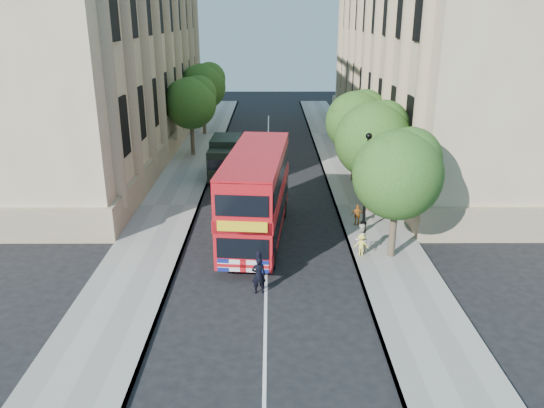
{
  "coord_description": "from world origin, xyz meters",
  "views": [
    {
      "loc": [
        0.19,
        -19.39,
        10.69
      ],
      "look_at": [
        0.27,
        4.06,
        2.3
      ],
      "focal_mm": 35.0,
      "sensor_mm": 36.0,
      "label": 1
    }
  ],
  "objects_px": {
    "police_constable": "(259,275)",
    "double_decker_bus": "(256,193)",
    "woman_pedestrian": "(361,239)",
    "box_van": "(225,159)",
    "lamp_post": "(366,187)"
  },
  "relations": [
    {
      "from": "lamp_post",
      "to": "double_decker_bus",
      "type": "distance_m",
      "value": 5.54
    },
    {
      "from": "double_decker_bus",
      "to": "lamp_post",
      "type": "bearing_deg",
      "value": 12.08
    },
    {
      "from": "lamp_post",
      "to": "box_van",
      "type": "height_order",
      "value": "lamp_post"
    },
    {
      "from": "double_decker_bus",
      "to": "woman_pedestrian",
      "type": "height_order",
      "value": "double_decker_bus"
    },
    {
      "from": "police_constable",
      "to": "woman_pedestrian",
      "type": "xyz_separation_m",
      "value": [
        4.69,
        3.51,
        0.07
      ]
    },
    {
      "from": "box_van",
      "to": "police_constable",
      "type": "bearing_deg",
      "value": -79.23
    },
    {
      "from": "box_van",
      "to": "woman_pedestrian",
      "type": "height_order",
      "value": "box_van"
    },
    {
      "from": "box_van",
      "to": "woman_pedestrian",
      "type": "xyz_separation_m",
      "value": [
        7.31,
        -12.7,
        -0.48
      ]
    },
    {
      "from": "woman_pedestrian",
      "to": "police_constable",
      "type": "bearing_deg",
      "value": -1.36
    },
    {
      "from": "box_van",
      "to": "police_constable",
      "type": "relative_size",
      "value": 3.04
    },
    {
      "from": "double_decker_bus",
      "to": "box_van",
      "type": "bearing_deg",
      "value": 108.49
    },
    {
      "from": "lamp_post",
      "to": "police_constable",
      "type": "xyz_separation_m",
      "value": [
        -5.29,
        -6.26,
        -1.72
      ]
    },
    {
      "from": "police_constable",
      "to": "double_decker_bus",
      "type": "bearing_deg",
      "value": -96.4
    },
    {
      "from": "lamp_post",
      "to": "police_constable",
      "type": "height_order",
      "value": "lamp_post"
    },
    {
      "from": "woman_pedestrian",
      "to": "box_van",
      "type": "bearing_deg",
      "value": -98.29
    }
  ]
}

